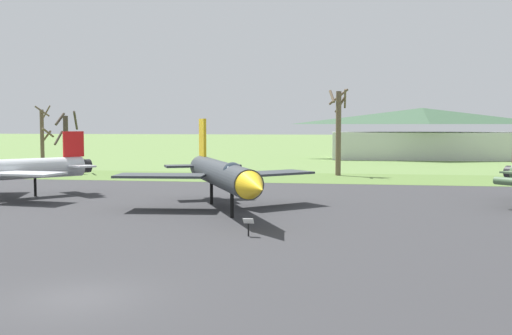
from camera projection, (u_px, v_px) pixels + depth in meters
ground_plane at (78, 300)px, 19.44m from camera, size 600.00×600.00×0.00m
asphalt_apron at (195, 225)px, 33.65m from camera, size 82.91×48.12×0.05m
grass_verge_strip at (270, 178)px, 63.25m from camera, size 142.91×12.00×0.06m
jet_fighter_front_left at (223, 174)px, 38.44m from camera, size 12.54×16.79×5.92m
info_placard_front_left at (248, 225)px, 30.05m from camera, size 0.53×0.28×0.95m
bare_tree_far_left at (43, 138)px, 71.16m from camera, size 1.61×2.20×7.68m
bare_tree_left_of_center at (66, 141)px, 68.94m from camera, size 2.54×2.45×6.98m
bare_tree_center at (338, 128)px, 65.22m from camera, size 2.14×2.20×9.32m
visitor_building at (422, 134)px, 96.95m from camera, size 29.76×12.14×8.04m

